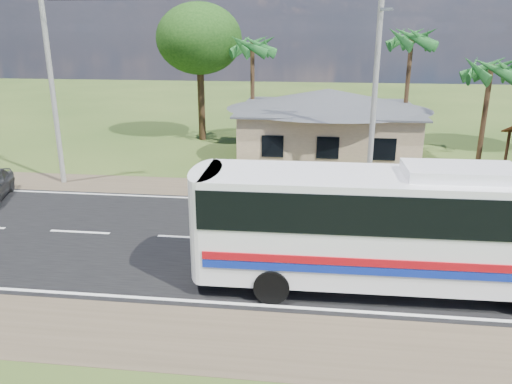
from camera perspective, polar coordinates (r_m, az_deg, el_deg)
ground at (r=19.31m, az=5.41°, el=-5.88°), size 120.00×120.00×0.00m
road at (r=19.31m, az=5.41°, el=-5.85°), size 120.00×16.00×0.03m
house at (r=31.08m, az=8.16°, el=8.39°), size 12.40×10.00×5.00m
utility_poles at (r=24.33m, az=12.77°, el=12.87°), size 32.80×2.22×11.00m
palm_near at (r=30.15m, az=25.27°, el=12.47°), size 2.80×2.80×6.70m
palm_mid at (r=33.63m, az=17.36°, el=16.26°), size 2.80×2.80×8.20m
palm_far at (r=33.93m, az=-0.41°, el=16.24°), size 2.80×2.80×7.70m
tree_behind_house at (r=36.60m, az=-6.50°, el=16.96°), size 6.00×6.00×9.61m
coach_bus at (r=15.87m, az=18.03°, el=-3.16°), size 13.10×3.01×4.05m
motorcycle at (r=24.39m, az=6.87°, el=0.30°), size 1.61×0.76×0.81m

